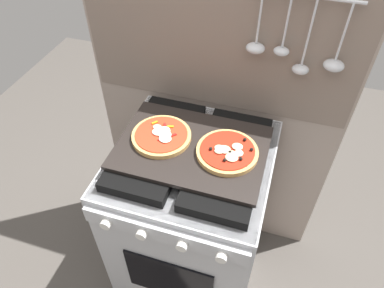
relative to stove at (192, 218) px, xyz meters
name	(u,v)px	position (x,y,z in m)	size (l,w,h in m)	color
ground_plane	(192,264)	(0.00, 0.00, -0.45)	(4.00, 4.00, 0.00)	#4C4742
kitchen_backsplash	(215,116)	(0.00, 0.34, 0.34)	(1.10, 0.09, 1.55)	gray
stove	(192,218)	(0.00, 0.00, 0.00)	(0.60, 0.64, 0.90)	#B7BABF
baking_tray	(192,147)	(0.00, 0.00, 0.46)	(0.54, 0.38, 0.02)	black
pizza_left	(162,136)	(-0.12, 0.01, 0.48)	(0.22, 0.22, 0.03)	tan
pizza_right	(227,152)	(0.13, 0.00, 0.48)	(0.22, 0.22, 0.03)	tan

